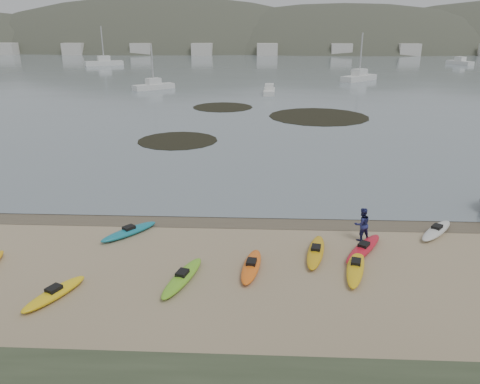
{
  "coord_description": "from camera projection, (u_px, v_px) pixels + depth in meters",
  "views": [
    {
      "loc": [
        1.09,
        -23.14,
        9.77
      ],
      "look_at": [
        0.0,
        0.0,
        1.5
      ],
      "focal_mm": 35.0,
      "sensor_mm": 36.0,
      "label": 1
    }
  ],
  "objects": [
    {
      "name": "ground",
      "position": [
        240.0,
        218.0,
        25.1
      ],
      "size": [
        600.0,
        600.0,
        0.0
      ],
      "primitive_type": "plane",
      "color": "tan",
      "rests_on": "ground"
    },
    {
      "name": "moored_boats",
      "position": [
        254.0,
        70.0,
        102.73
      ],
      "size": [
        100.19,
        65.9,
        1.31
      ],
      "color": "silver",
      "rests_on": "ground"
    },
    {
      "name": "kayaks",
      "position": [
        241.0,
        258.0,
        20.47
      ],
      "size": [
        22.02,
        9.5,
        0.34
      ],
      "color": "silver",
      "rests_on": "ground"
    },
    {
      "name": "person_east",
      "position": [
        362.0,
        224.0,
        22.29
      ],
      "size": [
        0.96,
        0.85,
        1.64
      ],
      "primitive_type": "imported",
      "rotation": [
        0.0,
        0.0,
        3.47
      ],
      "color": "navy",
      "rests_on": "ground"
    },
    {
      "name": "kelp_mats",
      "position": [
        268.0,
        118.0,
        51.99
      ],
      "size": [
        23.13,
        25.64,
        0.04
      ],
      "color": "black",
      "rests_on": "water"
    },
    {
      "name": "far_town",
      "position": [
        277.0,
        49.0,
        160.57
      ],
      "size": [
        199.0,
        5.0,
        4.0
      ],
      "color": "beige",
      "rests_on": "ground"
    },
    {
      "name": "far_hills",
      "position": [
        347.0,
        86.0,
        211.19
      ],
      "size": [
        550.0,
        135.0,
        80.0
      ],
      "color": "#384235",
      "rests_on": "ground"
    },
    {
      "name": "water",
      "position": [
        261.0,
        41.0,
        307.33
      ],
      "size": [
        1200.0,
        1200.0,
        0.0
      ],
      "primitive_type": "plane",
      "color": "slate",
      "rests_on": "ground"
    },
    {
      "name": "wet_sand",
      "position": [
        240.0,
        220.0,
        24.81
      ],
      "size": [
        60.0,
        60.0,
        0.0
      ],
      "primitive_type": "plane",
      "color": "brown",
      "rests_on": "ground"
    }
  ]
}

